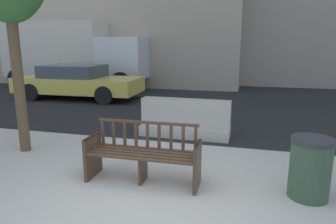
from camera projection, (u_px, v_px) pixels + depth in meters
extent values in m
plane|color=#B7B2A8|center=(145.00, 211.00, 3.72)|extent=(200.00, 200.00, 0.00)
cube|color=black|center=(215.00, 97.00, 11.93)|extent=(120.00, 12.00, 0.01)
cube|color=#473323|center=(93.00, 156.00, 4.65)|extent=(0.05, 0.51, 0.66)
cube|color=#473323|center=(197.00, 166.00, 4.27)|extent=(0.05, 0.51, 0.66)
cube|color=#473323|center=(143.00, 167.00, 4.48)|extent=(0.04, 0.32, 0.45)
cube|color=#473323|center=(137.00, 159.00, 4.22)|extent=(1.60, 0.08, 0.02)
cube|color=#473323|center=(140.00, 156.00, 4.32)|extent=(1.60, 0.08, 0.02)
cube|color=#473323|center=(143.00, 153.00, 4.43)|extent=(1.60, 0.08, 0.02)
cube|color=#473323|center=(145.00, 151.00, 4.54)|extent=(1.60, 0.08, 0.02)
cube|color=#473323|center=(147.00, 148.00, 4.65)|extent=(1.60, 0.08, 0.02)
cube|color=#473323|center=(147.00, 122.00, 4.57)|extent=(1.60, 0.05, 0.04)
cube|color=#473323|center=(103.00, 132.00, 4.79)|extent=(0.04, 0.03, 0.38)
cube|color=#473323|center=(114.00, 133.00, 4.75)|extent=(0.04, 0.03, 0.38)
cube|color=#473323|center=(125.00, 134.00, 4.70)|extent=(0.04, 0.03, 0.38)
cube|color=#473323|center=(136.00, 135.00, 4.66)|extent=(0.04, 0.03, 0.38)
cube|color=#473323|center=(147.00, 136.00, 4.62)|extent=(0.04, 0.03, 0.38)
cube|color=#473323|center=(159.00, 137.00, 4.57)|extent=(0.04, 0.03, 0.38)
cube|color=#473323|center=(171.00, 137.00, 4.53)|extent=(0.04, 0.03, 0.38)
cube|color=#473323|center=(183.00, 138.00, 4.48)|extent=(0.04, 0.03, 0.38)
cube|color=#473323|center=(196.00, 139.00, 4.44)|extent=(0.04, 0.03, 0.38)
cube|color=#473323|center=(91.00, 137.00, 4.56)|extent=(0.05, 0.46, 0.03)
cube|color=#473323|center=(198.00, 146.00, 4.18)|extent=(0.05, 0.46, 0.03)
cube|color=#ADA89E|center=(185.00, 130.00, 6.79)|extent=(2.01, 0.72, 0.24)
cube|color=#ADA89E|center=(185.00, 112.00, 6.70)|extent=(2.01, 0.34, 0.60)
cylinder|color=brown|center=(17.00, 73.00, 5.54)|extent=(0.19, 0.19, 3.02)
cube|color=#DBC64C|center=(79.00, 84.00, 11.41)|extent=(4.72, 1.89, 0.56)
cube|color=#38424C|center=(73.00, 71.00, 11.35)|extent=(2.18, 1.64, 0.45)
cylinder|color=black|center=(123.00, 88.00, 11.94)|extent=(0.64, 0.23, 0.64)
cylinder|color=black|center=(104.00, 95.00, 10.30)|extent=(0.64, 0.23, 0.64)
cylinder|color=black|center=(59.00, 86.00, 12.63)|extent=(0.64, 0.23, 0.64)
cylinder|color=black|center=(31.00, 92.00, 10.98)|extent=(0.64, 0.23, 0.64)
cube|color=silver|center=(126.00, 58.00, 13.60)|extent=(2.00, 2.20, 1.80)
cube|color=beige|center=(59.00, 50.00, 14.36)|extent=(4.80, 2.20, 2.50)
cylinder|color=black|center=(138.00, 77.00, 14.74)|extent=(0.90, 0.28, 0.90)
cylinder|color=black|center=(122.00, 82.00, 12.81)|extent=(0.90, 0.28, 0.90)
cylinder|color=black|center=(45.00, 75.00, 16.03)|extent=(0.90, 0.28, 0.90)
cylinder|color=black|center=(18.00, 79.00, 14.10)|extent=(0.90, 0.28, 0.90)
cylinder|color=#334C38|center=(310.00, 170.00, 3.99)|extent=(0.52, 0.52, 0.77)
cylinder|color=#2D2D33|center=(313.00, 140.00, 3.89)|extent=(0.55, 0.55, 0.06)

